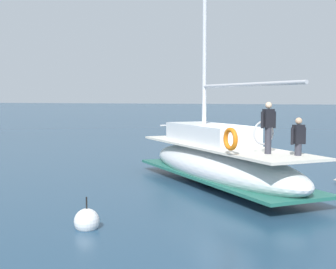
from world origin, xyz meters
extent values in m
plane|color=navy|center=(0.00, 0.00, 0.00)|extent=(400.00, 400.00, 0.00)
ellipsoid|color=silver|center=(-0.18, 0.73, 0.70)|extent=(8.47, 8.50, 1.40)
cube|color=#236656|center=(-0.18, 0.73, 0.39)|extent=(8.35, 8.38, 0.10)
cube|color=beige|center=(-0.18, 0.73, 1.44)|extent=(8.00, 8.02, 0.08)
cube|color=silver|center=(0.33, 1.24, 1.83)|extent=(4.24, 4.25, 0.70)
cylinder|color=silver|center=(0.67, 1.58, 6.77)|extent=(0.16, 0.16, 10.59)
cylinder|color=#B7B7BC|center=(-1.36, -0.46, 3.60)|extent=(4.15, 4.17, 0.12)
cylinder|color=silver|center=(2.94, 3.87, 1.95)|extent=(0.68, 0.68, 0.06)
torus|color=orange|center=(-2.87, -0.31, 1.95)|extent=(0.59, 0.60, 0.70)
cylinder|color=#33333D|center=(-2.21, -1.31, 1.88)|extent=(0.20, 0.20, 0.80)
cube|color=black|center=(-2.21, -1.31, 2.56)|extent=(0.37, 0.37, 0.56)
sphere|color=beige|center=(-2.21, -1.31, 2.95)|extent=(0.20, 0.20, 0.20)
cylinder|color=black|center=(-2.36, -1.15, 2.51)|extent=(0.09, 0.09, 0.50)
cylinder|color=black|center=(-2.05, -1.46, 2.51)|extent=(0.09, 0.09, 0.50)
cylinder|color=#33333D|center=(-2.32, -2.21, 1.66)|extent=(0.20, 0.20, 0.35)
cube|color=black|center=(-2.32, -2.21, 2.11)|extent=(0.37, 0.37, 0.56)
sphere|color=tan|center=(-2.32, -2.21, 2.50)|extent=(0.20, 0.20, 0.20)
cylinder|color=black|center=(-2.48, -2.05, 2.06)|extent=(0.09, 0.09, 0.50)
cylinder|color=black|center=(-2.17, -2.36, 2.06)|extent=(0.09, 0.09, 0.50)
torus|color=silver|center=(-2.04, -1.14, 2.10)|extent=(0.58, 0.58, 0.76)
sphere|color=silver|center=(-6.77, 2.29, 0.19)|extent=(0.62, 0.62, 0.62)
cylinder|color=black|center=(-6.77, 2.29, 0.49)|extent=(0.04, 0.04, 0.60)
camera|label=1|loc=(-16.49, -3.62, 3.19)|focal=50.26mm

